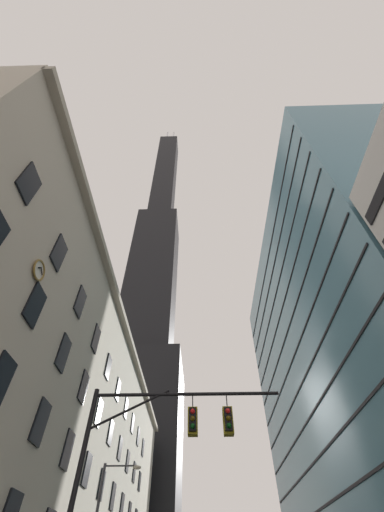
# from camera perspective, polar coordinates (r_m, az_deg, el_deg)

# --- Properties ---
(station_building) EXTENTS (15.02, 61.38, 23.76)m
(station_building) POSITION_cam_1_polar(r_m,az_deg,el_deg) (39.81, -25.66, -28.51)
(station_building) COLOR beige
(station_building) RESTS_ON ground
(dark_skyscraper) EXTENTS (22.71, 22.71, 210.70)m
(dark_skyscraper) POSITION_cam_1_polar(r_m,az_deg,el_deg) (104.59, -7.85, -9.73)
(dark_skyscraper) COLOR black
(dark_skyscraper) RESTS_ON ground
(glass_office_midrise) EXTENTS (16.86, 51.79, 49.87)m
(glass_office_midrise) POSITION_cam_1_polar(r_m,az_deg,el_deg) (52.09, 26.73, -15.64)
(glass_office_midrise) COLOR teal
(glass_office_midrise) RESTS_ON ground
(traffic_signal_mast) EXTENTS (8.07, 0.63, 7.72)m
(traffic_signal_mast) POSITION_cam_1_polar(r_m,az_deg,el_deg) (14.27, -5.42, -31.10)
(traffic_signal_mast) COLOR black
(traffic_signal_mast) RESTS_ON sidewalk_left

